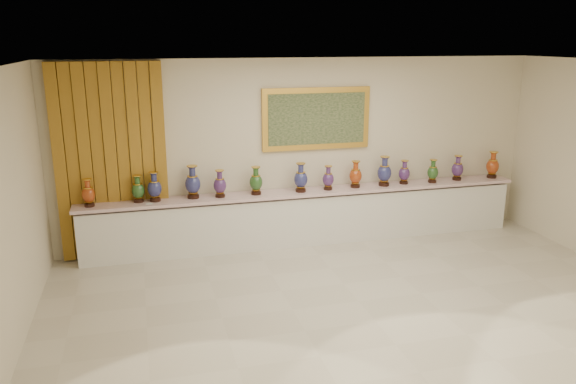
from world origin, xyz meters
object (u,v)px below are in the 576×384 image
object	(u,v)px
vase_2	(155,188)
counter	(308,217)
vase_0	(88,194)
vase_1	(138,190)

from	to	relation	value
vase_2	counter	bearing A→B (deg)	0.24
vase_0	counter	bearing A→B (deg)	0.76
vase_0	vase_2	xyz separation A→B (m)	(0.95, 0.03, 0.02)
counter	vase_1	bearing A→B (deg)	179.87
vase_0	vase_2	size ratio (longest dim) A/B	0.92
counter	vase_1	world-z (taller)	vase_1
vase_0	vase_1	bearing A→B (deg)	4.12
vase_1	vase_2	xyz separation A→B (m)	(0.24, -0.02, 0.02)
vase_1	vase_2	bearing A→B (deg)	-3.77
counter	vase_0	distance (m)	3.44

